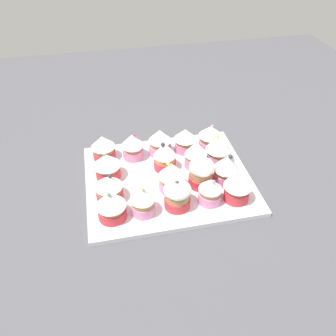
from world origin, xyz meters
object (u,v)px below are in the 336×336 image
Objects in this scene: cupcake_2 at (177,195)px; cupcake_17 at (210,137)px; cupcake_9 at (107,165)px; cupcake_14 at (133,146)px; baking_tray at (168,179)px; cupcake_4 at (238,186)px; cupcake_0 at (111,204)px; cupcake_3 at (210,190)px; cupcake_8 at (226,168)px; cupcake_15 at (161,141)px; cupcake_11 at (196,154)px; cupcake_16 at (185,139)px; cupcake_5 at (109,187)px; cupcake_1 at (143,200)px; cupcake_13 at (103,147)px; cupcake_12 at (218,148)px; cupcake_7 at (201,172)px; cupcake_6 at (170,176)px; cupcake_10 at (164,156)px.

cupcake_2 is 0.99× the size of cupcake_17.
cupcake_14 reaches higher than cupcake_9.
baking_tray is 17.82cm from cupcake_4.
cupcake_0 is 1.12× the size of cupcake_3.
cupcake_4 is at bearing -2.19° from cupcake_2.
cupcake_15 is at bearing 132.01° from cupcake_8.
cupcake_9 reaches higher than baking_tray.
cupcake_15 is at bearing 53.88° from cupcake_0.
cupcake_11 is 7.12cm from cupcake_16.
cupcake_5 is 1.02× the size of cupcake_16.
cupcake_13 is at bearing 108.08° from cupcake_1.
baking_tray is 18.20cm from cupcake_0.
cupcake_12 is at bearing 26.15° from cupcake_0.
cupcake_3 is at bearing -114.97° from cupcake_12.
cupcake_7 is 26.64cm from cupcake_13.
cupcake_4 is at bearing -24.27° from cupcake_6.
cupcake_4 is at bearing -0.49° from cupcake_1.
cupcake_14 is (-15.00, 6.91, -0.10)cm from cupcake_11.
cupcake_7 is at bearing 179.61° from cupcake_8.
cupcake_4 is 19.88cm from cupcake_10.
cupcake_2 is 19.52cm from cupcake_9.
cupcake_11 is at bearing 88.70° from cupcake_3.
cupcake_11 is (8.27, 7.06, -0.05)cm from cupcake_6.
cupcake_17 is (28.26, 14.18, 0.21)cm from cupcake_5.
cupcake_4 is 24.56cm from cupcake_15.
cupcake_15 is at bearing -3.81° from cupcake_13.
cupcake_4 is 0.98× the size of cupcake_11.
cupcake_3 is 6.29cm from cupcake_4.
cupcake_9 is 1.05× the size of cupcake_13.
cupcake_12 is 1.19× the size of cupcake_16.
cupcake_9 is at bearing -166.92° from cupcake_17.
cupcake_9 is at bearing 164.79° from cupcake_8.
cupcake_12 is at bearing 0.71° from cupcake_9.
cupcake_8 is 1.10× the size of cupcake_14.
cupcake_16 is 6.94cm from cupcake_17.
cupcake_8 is (13.76, -0.07, 0.20)cm from cupcake_6.
cupcake_13 is 7.60cm from cupcake_14.
cupcake_0 is 25.85cm from cupcake_11.
cupcake_1 is at bearing -177.46° from cupcake_2.
cupcake_0 is 19.90cm from cupcake_10.
cupcake_8 is at bearing 23.65° from cupcake_2.
cupcake_3 is at bearing 0.48° from cupcake_0.
cupcake_10 is at bearing 44.31° from cupcake_0.
cupcake_10 is (14.32, 8.01, 0.59)cm from cupcake_5.
cupcake_10 is at bearing 149.83° from cupcake_8.
cupcake_11 is at bearing -82.07° from cupcake_16.
cupcake_6 is (13.96, 6.14, 0.03)cm from cupcake_0.
cupcake_0 is 13.56cm from cupcake_9.
cupcake_13 is (-0.26, 21.36, -0.30)cm from cupcake_0.
cupcake_17 is at bearing 91.33° from cupcake_12.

